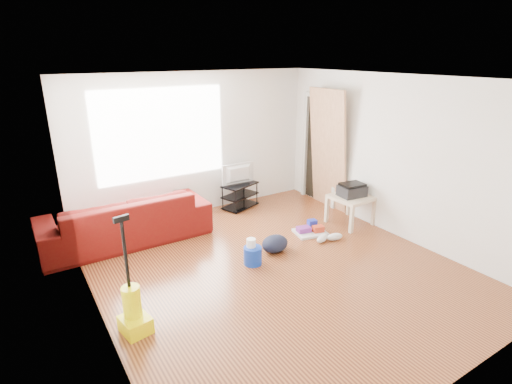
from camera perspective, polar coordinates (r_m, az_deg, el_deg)
room at (r=5.21m, az=2.71°, el=2.15°), size 4.51×5.01×2.51m
sofa at (r=6.63m, az=-17.80°, el=-6.55°), size 2.51×0.98×0.73m
tv_stand at (r=7.53m, az=-2.30°, el=-0.47°), size 0.77×0.59×0.47m
tv at (r=7.40m, az=-2.35°, el=2.56°), size 0.66×0.09×0.38m
side_table at (r=6.95m, az=13.42°, el=-1.16°), size 0.65×0.65×0.50m
printer at (r=6.89m, az=13.54°, el=0.30°), size 0.46×0.37×0.22m
bucket at (r=5.66m, az=-0.47°, el=-10.20°), size 0.27×0.27×0.25m
toilet_paper at (r=5.59m, az=-0.70°, el=-8.43°), size 0.13×0.13×0.12m
cleaning_tray at (r=6.59m, az=7.78°, el=-5.39°), size 0.56×0.49×0.18m
backpack at (r=6.00m, az=2.69°, el=-8.39°), size 0.52×0.46×0.24m
sneakers at (r=6.37m, az=10.30°, el=-6.42°), size 0.50×0.26×0.11m
vacuum at (r=4.53m, az=-17.11°, el=-15.93°), size 0.32×0.35×1.30m
door_panel at (r=7.77m, az=9.78°, el=-2.01°), size 0.28×0.88×2.20m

